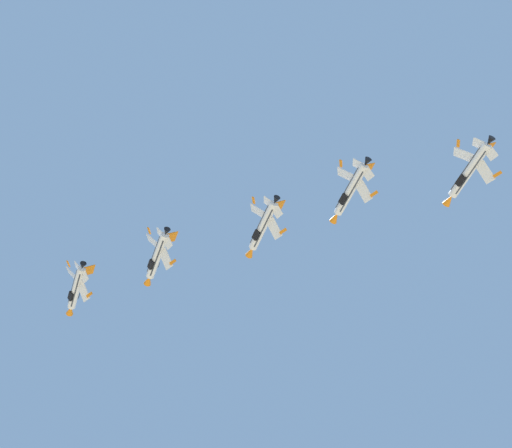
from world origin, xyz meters
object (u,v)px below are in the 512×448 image
Objects in this scene: fighter_jet_left_wing at (157,257)px; fighter_jet_right_wing at (263,227)px; fighter_jet_left_outer at (350,191)px; fighter_jet_right_outer at (468,172)px; fighter_jet_lead at (76,289)px.

fighter_jet_right_wing reaches higher than fighter_jet_left_wing.
fighter_jet_right_outer is at bearing -35.72° from fighter_jet_left_outer.
fighter_jet_left_wing is at bearing 141.47° from fighter_jet_right_wing.
fighter_jet_right_wing is 18.68m from fighter_jet_left_outer.
fighter_jet_lead is at bearing 138.86° from fighter_jet_right_outer.
fighter_jet_right_wing is 1.00× the size of fighter_jet_left_outer.
fighter_jet_left_outer reaches higher than fighter_jet_right_outer.
fighter_jet_right_wing is 1.00× the size of fighter_jet_right_outer.
fighter_jet_left_outer is at bearing -43.07° from fighter_jet_lead.
fighter_jet_left_outer is (16.48, -8.60, 1.84)m from fighter_jet_right_wing.
fighter_jet_lead is 42.91m from fighter_jet_right_wing.
fighter_jet_left_wing is 1.00× the size of fighter_jet_right_wing.
fighter_jet_right_outer is at bearing -41.14° from fighter_jet_lead.
fighter_jet_left_outer is 22.10m from fighter_jet_right_outer.
fighter_jet_left_outer is 1.00× the size of fighter_jet_right_outer.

